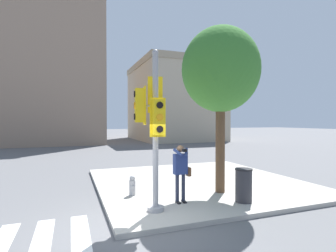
# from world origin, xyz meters

# --- Properties ---
(ground_plane) EXTENTS (160.00, 160.00, 0.00)m
(ground_plane) POSITION_xyz_m (0.00, 0.00, 0.00)
(ground_plane) COLOR #5B5B5E
(sidewalk_corner) EXTENTS (8.00, 8.00, 0.14)m
(sidewalk_corner) POSITION_xyz_m (3.50, 3.50, 0.07)
(sidewalk_corner) COLOR #ADA89E
(sidewalk_corner) RESTS_ON ground_plane
(traffic_signal_pole) EXTENTS (0.88, 1.17, 4.37)m
(traffic_signal_pole) POSITION_xyz_m (0.69, 0.63, 2.64)
(traffic_signal_pole) COLOR #939399
(traffic_signal_pole) RESTS_ON sidewalk_corner
(person_photographer) EXTENTS (0.58, 0.54, 1.72)m
(person_photographer) POSITION_xyz_m (1.70, 1.07, 1.17)
(person_photographer) COLOR black
(person_photographer) RESTS_ON sidewalk_corner
(street_tree) EXTENTS (2.65, 2.65, 5.67)m
(street_tree) POSITION_xyz_m (3.43, 1.65, 4.31)
(street_tree) COLOR brown
(street_tree) RESTS_ON sidewalk_corner
(fire_hydrant) EXTENTS (0.21, 0.27, 0.65)m
(fire_hydrant) POSITION_xyz_m (0.51, 2.33, 0.46)
(fire_hydrant) COLOR #99999E
(fire_hydrant) RESTS_ON sidewalk_corner
(trash_bin) EXTENTS (0.52, 0.52, 1.01)m
(trash_bin) POSITION_xyz_m (3.50, 0.45, 0.64)
(trash_bin) COLOR #2D2D33
(trash_bin) RESTS_ON sidewalk_corner
(building_left) EXTENTS (14.43, 8.59, 16.47)m
(building_left) POSITION_xyz_m (-4.85, 26.51, 8.25)
(building_left) COLOR gray
(building_left) RESTS_ON ground_plane
(building_right) EXTENTS (10.42, 13.39, 10.54)m
(building_right) POSITION_xyz_m (12.27, 28.31, 5.28)
(building_right) COLOR tan
(building_right) RESTS_ON ground_plane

